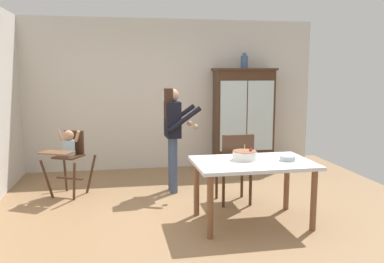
{
  "coord_description": "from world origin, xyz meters",
  "views": [
    {
      "loc": [
        -0.93,
        -4.71,
        1.77
      ],
      "look_at": [
        0.04,
        0.7,
        0.95
      ],
      "focal_mm": 37.72,
      "sensor_mm": 36.0,
      "label": 1
    }
  ],
  "objects": [
    {
      "name": "dining_table",
      "position": [
        0.57,
        -0.34,
        0.64
      ],
      "size": [
        1.38,
        0.92,
        0.74
      ],
      "color": "silver",
      "rests_on": "ground_plane"
    },
    {
      "name": "serving_bowl",
      "position": [
        0.98,
        -0.38,
        0.77
      ],
      "size": [
        0.18,
        0.18,
        0.05
      ],
      "primitive_type": "cylinder",
      "color": "#B2BCC6",
      "rests_on": "dining_table"
    },
    {
      "name": "ground_plane",
      "position": [
        0.0,
        0.0,
        0.0
      ],
      "size": [
        6.24,
        6.24,
        0.0
      ],
      "primitive_type": "plane",
      "color": "#93704C"
    },
    {
      "name": "wall_back",
      "position": [
        0.0,
        2.63,
        1.35
      ],
      "size": [
        5.32,
        0.06,
        2.7
      ],
      "primitive_type": "cube",
      "color": "beige",
      "rests_on": "ground_plane"
    },
    {
      "name": "ceramic_vase",
      "position": [
        1.3,
        2.37,
        1.95
      ],
      "size": [
        0.13,
        0.13,
        0.27
      ],
      "color": "#3D567F",
      "rests_on": "china_cabinet"
    },
    {
      "name": "dining_chair_far_side",
      "position": [
        0.56,
        0.33,
        0.56
      ],
      "size": [
        0.44,
        0.44,
        0.96
      ],
      "rotation": [
        0.0,
        0.0,
        3.15
      ],
      "color": "#422819",
      "rests_on": "ground_plane"
    },
    {
      "name": "high_chair_with_toddler",
      "position": [
        -1.67,
        1.14,
        0.65
      ],
      "size": [
        0.77,
        0.83,
        0.95
      ],
      "rotation": [
        0.0,
        0.0,
        -0.47
      ],
      "color": "#422819",
      "rests_on": "ground_plane"
    },
    {
      "name": "adult_person",
      "position": [
        -0.17,
        1.08,
        0.97
      ],
      "size": [
        0.51,
        0.49,
        1.53
      ],
      "rotation": [
        0.0,
        0.0,
        1.61
      ],
      "color": "#3D4C6B",
      "rests_on": "ground_plane"
    },
    {
      "name": "china_cabinet",
      "position": [
        1.3,
        2.37,
        0.92
      ],
      "size": [
        1.12,
        0.48,
        1.83
      ],
      "color": "#422819",
      "rests_on": "ground_plane"
    },
    {
      "name": "birthday_cake",
      "position": [
        0.5,
        -0.25,
        0.79
      ],
      "size": [
        0.28,
        0.28,
        0.19
      ],
      "color": "white",
      "rests_on": "dining_table"
    }
  ]
}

